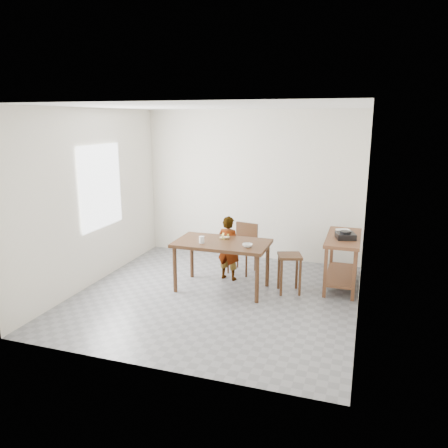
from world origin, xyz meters
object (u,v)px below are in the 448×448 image
(prep_counter, at_px, (342,261))
(stool, at_px, (289,273))
(dining_table, at_px, (222,266))
(dining_chair, at_px, (242,249))
(child, at_px, (228,248))

(prep_counter, bearing_deg, stool, -145.12)
(prep_counter, relative_size, stool, 2.04)
(dining_table, relative_size, prep_counter, 1.17)
(dining_table, bearing_deg, dining_chair, 84.42)
(prep_counter, distance_m, dining_chair, 1.64)
(dining_table, distance_m, dining_chair, 0.82)
(dining_table, relative_size, stool, 2.38)
(dining_chair, distance_m, stool, 1.11)
(prep_counter, relative_size, dining_chair, 1.46)
(stool, bearing_deg, dining_table, -168.97)
(prep_counter, height_order, dining_chair, dining_chair)
(prep_counter, height_order, child, child)
(stool, bearing_deg, prep_counter, 34.88)
(child, bearing_deg, prep_counter, -162.35)
(prep_counter, bearing_deg, dining_table, -157.85)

